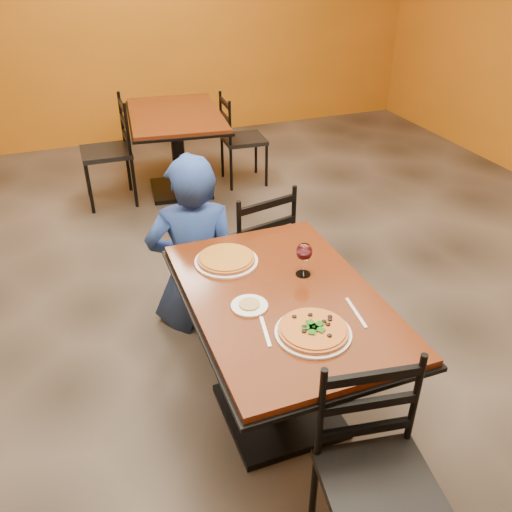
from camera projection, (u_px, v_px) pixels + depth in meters
name	position (u px, v px, depth m)	size (l,w,h in m)	color
floor	(246.00, 352.00, 3.16)	(7.00, 8.00, 0.01)	black
wall_back	(115.00, 0.00, 5.57)	(7.00, 0.01, 3.00)	#C66816
table_main	(282.00, 329.00, 2.47)	(0.83, 1.23, 0.75)	#58240D
table_second	(177.00, 134.00, 4.83)	(0.95, 1.30, 0.75)	#58240D
chair_main_near	(381.00, 490.00, 1.89)	(0.40, 0.40, 0.88)	black
chair_main_far	(250.00, 250.00, 3.29)	(0.41, 0.41, 0.90)	black
chair_second_left	(106.00, 153.00, 4.68)	(0.42, 0.42, 0.93)	black
chair_second_right	(244.00, 140.00, 5.09)	(0.38, 0.38, 0.85)	black
diner	(193.00, 242.00, 3.18)	(0.57, 0.37, 1.10)	navy
plate_main	(313.00, 333.00, 2.14)	(0.31, 0.31, 0.01)	white
pizza_main	(313.00, 330.00, 2.13)	(0.28, 0.28, 0.02)	maroon
plate_far	(226.00, 261.00, 2.60)	(0.31, 0.31, 0.01)	white
pizza_far	(226.00, 258.00, 2.60)	(0.28, 0.28, 0.02)	gold
side_plate	(249.00, 306.00, 2.30)	(0.16, 0.16, 0.01)	white
dip	(249.00, 304.00, 2.29)	(0.09, 0.09, 0.01)	tan
wine_glass	(304.00, 258.00, 2.47)	(0.08, 0.08, 0.18)	white
fork	(265.00, 331.00, 2.16)	(0.01, 0.19, 0.00)	silver
knife	(356.00, 312.00, 2.26)	(0.01, 0.21, 0.00)	silver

